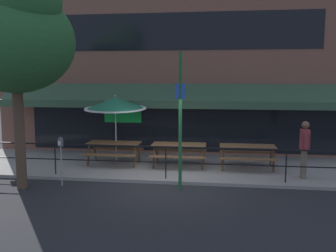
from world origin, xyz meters
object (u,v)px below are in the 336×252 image
picnic_table_right (247,150)px  parking_meter_near (61,147)px  picnic_table_left (114,147)px  street_tree_curbside (16,35)px  picnic_table_centre (179,149)px  street_sign_pole (180,120)px  patio_umbrella_left (115,104)px  pedestrian_walking (304,147)px

picnic_table_right → parking_meter_near: bearing=-155.6°
picnic_table_left → street_tree_curbside: (-1.78, -2.83, 3.48)m
picnic_table_centre → parking_meter_near: bearing=-141.8°
street_sign_pole → patio_umbrella_left: bearing=134.3°
picnic_table_right → patio_umbrella_left: 4.75m
patio_umbrella_left → picnic_table_centre: bearing=-7.1°
patio_umbrella_left → parking_meter_near: 3.03m
picnic_table_centre → parking_meter_near: size_ratio=1.27×
picnic_table_right → street_sign_pole: bearing=-130.6°
picnic_table_left → picnic_table_centre: size_ratio=1.00×
parking_meter_near → street_tree_curbside: (-0.94, -0.39, 3.04)m
picnic_table_centre → street_sign_pole: (0.28, -2.32, 1.24)m
street_tree_curbside → parking_meter_near: bearing=22.6°
picnic_table_right → picnic_table_left: bearing=179.8°
parking_meter_near → street_sign_pole: bearing=2.0°
picnic_table_centre → patio_umbrella_left: patio_umbrella_left is taller
picnic_table_centre → picnic_table_right: same height
picnic_table_right → picnic_table_centre: bearing=179.8°
pedestrian_walking → street_tree_curbside: street_tree_curbside is taller
picnic_table_centre → picnic_table_right: bearing=-0.2°
street_sign_pole → picnic_table_centre: bearing=96.9°
street_tree_curbside → picnic_table_left: bearing=57.9°
patio_umbrella_left → parking_meter_near: (-0.84, -2.72, -1.03)m
picnic_table_right → pedestrian_walking: pedestrian_walking is taller
picnic_table_centre → street_tree_curbside: bearing=-145.0°
pedestrian_walking → parking_meter_near: (-6.92, -1.44, 0.09)m
picnic_table_left → picnic_table_centre: same height
picnic_table_left → picnic_table_centre: (2.26, -0.01, 0.00)m
pedestrian_walking → street_sign_pole: street_sign_pole is taller
picnic_table_centre → street_sign_pole: bearing=-83.1°
picnic_table_centre → street_sign_pole: street_sign_pole is taller
parking_meter_near → patio_umbrella_left: bearing=72.8°
picnic_table_left → picnic_table_right: 4.51m
picnic_table_left → street_sign_pole: size_ratio=0.48×
picnic_table_centre → pedestrian_walking: size_ratio=1.05×
picnic_table_left → street_tree_curbside: street_tree_curbside is taller
picnic_table_right → street_tree_curbside: bearing=-155.9°
picnic_table_left → parking_meter_near: parking_meter_near is taller
picnic_table_centre → pedestrian_walking: 3.97m
picnic_table_centre → picnic_table_right: size_ratio=1.00×
patio_umbrella_left → street_tree_curbside: bearing=-119.7°
picnic_table_right → street_tree_curbside: street_tree_curbside is taller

